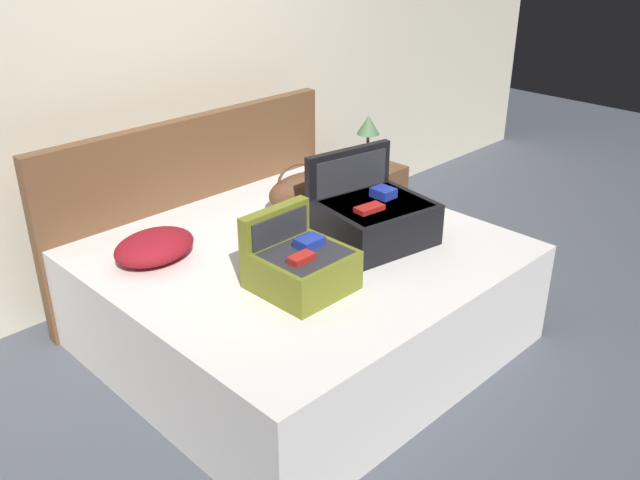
{
  "coord_description": "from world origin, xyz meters",
  "views": [
    {
      "loc": [
        -2.17,
        -1.93,
        2.17
      ],
      "look_at": [
        0.0,
        0.26,
        0.67
      ],
      "focal_mm": 38.63,
      "sensor_mm": 36.0,
      "label": 1
    }
  ],
  "objects_px": {
    "duffel_bag": "(309,191)",
    "nightstand": "(366,202)",
    "bed": "(302,296)",
    "table_lamp": "(368,129)",
    "hard_case_medium": "(300,264)",
    "hard_case_large": "(372,216)",
    "pillow_near_headboard": "(154,247)"
  },
  "relations": [
    {
      "from": "duffel_bag",
      "to": "nightstand",
      "type": "distance_m",
      "value": 1.03
    },
    {
      "from": "nightstand",
      "to": "hard_case_large",
      "type": "bearing_deg",
      "value": -137.14
    },
    {
      "from": "bed",
      "to": "nightstand",
      "type": "distance_m",
      "value": 1.42
    },
    {
      "from": "bed",
      "to": "table_lamp",
      "type": "relative_size",
      "value": 5.28
    },
    {
      "from": "hard_case_medium",
      "to": "pillow_near_headboard",
      "type": "bearing_deg",
      "value": 113.95
    },
    {
      "from": "hard_case_medium",
      "to": "nightstand",
      "type": "relative_size",
      "value": 0.79
    },
    {
      "from": "duffel_bag",
      "to": "table_lamp",
      "type": "relative_size",
      "value": 1.47
    },
    {
      "from": "bed",
      "to": "pillow_near_headboard",
      "type": "height_order",
      "value": "pillow_near_headboard"
    },
    {
      "from": "bed",
      "to": "table_lamp",
      "type": "height_order",
      "value": "table_lamp"
    },
    {
      "from": "hard_case_medium",
      "to": "duffel_bag",
      "type": "bearing_deg",
      "value": 42.61
    },
    {
      "from": "duffel_bag",
      "to": "nightstand",
      "type": "relative_size",
      "value": 1.03
    },
    {
      "from": "hard_case_medium",
      "to": "table_lamp",
      "type": "xyz_separation_m",
      "value": [
        1.53,
        0.95,
        0.12
      ]
    },
    {
      "from": "hard_case_medium",
      "to": "nightstand",
      "type": "height_order",
      "value": "hard_case_medium"
    },
    {
      "from": "pillow_near_headboard",
      "to": "table_lamp",
      "type": "distance_m",
      "value": 1.88
    },
    {
      "from": "hard_case_large",
      "to": "duffel_bag",
      "type": "bearing_deg",
      "value": 95.71
    },
    {
      "from": "hard_case_medium",
      "to": "table_lamp",
      "type": "distance_m",
      "value": 1.8
    },
    {
      "from": "bed",
      "to": "table_lamp",
      "type": "bearing_deg",
      "value": 27.87
    },
    {
      "from": "hard_case_large",
      "to": "duffel_bag",
      "type": "height_order",
      "value": "hard_case_large"
    },
    {
      "from": "bed",
      "to": "duffel_bag",
      "type": "xyz_separation_m",
      "value": [
        0.38,
        0.33,
        0.41
      ]
    },
    {
      "from": "duffel_bag",
      "to": "table_lamp",
      "type": "height_order",
      "value": "table_lamp"
    },
    {
      "from": "bed",
      "to": "table_lamp",
      "type": "xyz_separation_m",
      "value": [
        1.25,
        0.66,
        0.52
      ]
    },
    {
      "from": "hard_case_medium",
      "to": "duffel_bag",
      "type": "xyz_separation_m",
      "value": [
        0.65,
        0.62,
        0.0
      ]
    },
    {
      "from": "pillow_near_headboard",
      "to": "table_lamp",
      "type": "height_order",
      "value": "table_lamp"
    },
    {
      "from": "duffel_bag",
      "to": "nightstand",
      "type": "xyz_separation_m",
      "value": [
        0.87,
        0.33,
        -0.43
      ]
    },
    {
      "from": "bed",
      "to": "duffel_bag",
      "type": "bearing_deg",
      "value": 41.27
    },
    {
      "from": "hard_case_large",
      "to": "bed",
      "type": "bearing_deg",
      "value": 161.83
    },
    {
      "from": "nightstand",
      "to": "duffel_bag",
      "type": "bearing_deg",
      "value": -159.31
    },
    {
      "from": "duffel_bag",
      "to": "table_lamp",
      "type": "xyz_separation_m",
      "value": [
        0.87,
        0.33,
        0.11
      ]
    },
    {
      "from": "nightstand",
      "to": "bed",
      "type": "bearing_deg",
      "value": -152.13
    },
    {
      "from": "hard_case_large",
      "to": "nightstand",
      "type": "bearing_deg",
      "value": 52.5
    },
    {
      "from": "hard_case_large",
      "to": "nightstand",
      "type": "distance_m",
      "value": 1.32
    },
    {
      "from": "bed",
      "to": "nightstand",
      "type": "bearing_deg",
      "value": 27.87
    }
  ]
}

